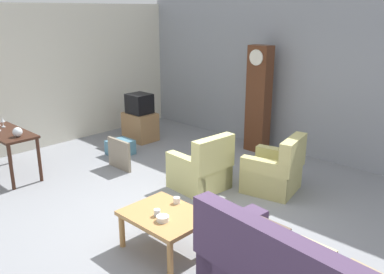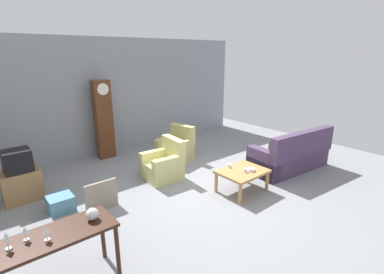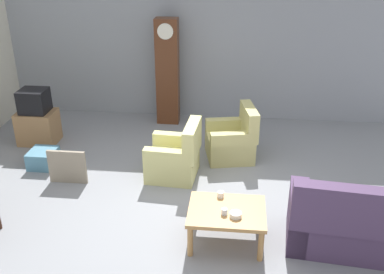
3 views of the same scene
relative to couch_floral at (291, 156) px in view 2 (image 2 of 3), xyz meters
The scene contains 19 objects.
ground_plane 2.43m from the couch_floral, 165.12° to the left, with size 10.40×10.40×0.00m, color gray.
garage_door_wall 4.97m from the couch_floral, 118.84° to the left, with size 8.40×0.16×3.20m, color gray.
couch_floral is the anchor object (origin of this frame).
armchair_olive_near 3.12m from the couch_floral, 149.44° to the left, with size 0.84×0.81×0.92m.
armchair_olive_far 2.93m from the couch_floral, 127.69° to the left, with size 0.93×0.91×0.92m.
coffee_table_wood 1.82m from the couch_floral, behind, with size 0.96×0.76×0.48m.
console_table_dark 5.45m from the couch_floral, behind, with size 1.30×0.56×0.79m.
grandfather_clock 4.94m from the couch_floral, 129.90° to the left, with size 0.44×0.30×2.11m.
tv_stand_cabinet 5.95m from the couch_floral, 154.67° to the left, with size 0.68×0.52×0.61m, color #997047.
tv_crt 5.97m from the couch_floral, 154.67° to the left, with size 0.48×0.44×0.42m, color black.
framed_picture_leaning 4.49m from the couch_floral, 164.56° to the left, with size 0.60×0.05×0.55m, color gray.
storage_box_blue 5.21m from the couch_floral, 161.36° to the left, with size 0.43×0.46×0.29m, color teal.
glass_dome_cloche 5.04m from the couch_floral, behind, with size 0.16×0.16×0.16m, color silver.
cup_white_porcelain 1.94m from the couch_floral, behind, with size 0.09×0.09×0.08m, color white.
cup_blue_rimmed 1.85m from the couch_floral, behind, with size 0.08×0.08×0.08m, color silver.
bowl_white_stacked 1.72m from the couch_floral, behind, with size 0.15×0.15×0.06m, color white.
wine_glass_tall 5.94m from the couch_floral, behind, with size 0.07×0.07×0.21m.
wine_glass_mid 5.76m from the couch_floral, behind, with size 0.07×0.07×0.18m.
wine_glass_short 5.59m from the couch_floral, behind, with size 0.07×0.07×0.17m.
Camera 2 is at (-3.70, -4.05, 2.79)m, focal length 26.37 mm.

